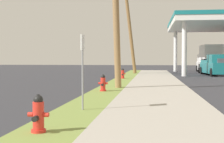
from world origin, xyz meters
name	(u,v)px	position (x,y,z in m)	size (l,w,h in m)	color
fire_hydrant_nearest	(38,116)	(0.55, 4.86, 0.45)	(0.42, 0.38, 0.74)	red
fire_hydrant_second	(103,84)	(0.58, 12.97, 0.45)	(0.42, 0.38, 0.74)	red
fire_hydrant_third	(123,74)	(0.61, 22.30, 0.45)	(0.42, 0.37, 0.74)	red
utility_pole_background	(129,23)	(0.49, 30.79, 5.10)	(2.06, 0.80, 9.80)	olive
street_sign_post	(83,56)	(0.81, 7.70, 1.63)	(0.05, 0.36, 2.12)	gray
car_black_by_near_pump	(210,67)	(8.84, 33.60, 0.72)	(2.00, 4.53, 1.57)	black
truck_teal_at_forecourt	(217,66)	(8.84, 30.02, 0.91)	(2.41, 5.51, 1.97)	#197075
truck_red_on_apron	(214,64)	(10.63, 40.77, 0.91)	(2.38, 5.50, 1.97)	red
truck_white_at_far_bay	(210,60)	(9.29, 36.53, 1.49)	(2.17, 6.42, 3.11)	white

